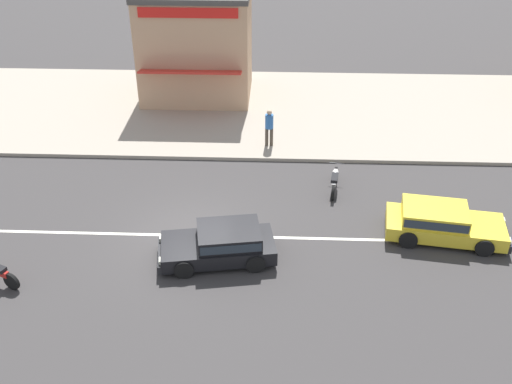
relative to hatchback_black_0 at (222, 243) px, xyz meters
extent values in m
plane|color=#383535|center=(-1.15, 1.16, -0.59)|extent=(160.00, 160.00, 0.00)
cube|color=silver|center=(-1.15, 1.16, -0.59)|extent=(50.40, 0.14, 0.01)
cube|color=#9E9384|center=(-1.15, 11.45, -0.51)|extent=(68.00, 10.00, 0.15)
cube|color=black|center=(-0.12, -0.02, -0.18)|extent=(3.77, 2.22, 0.48)
cube|color=black|center=(0.23, 0.04, 0.29)|extent=(2.17, 1.79, 0.46)
cube|color=#28333D|center=(0.23, 0.04, 0.29)|extent=(2.09, 1.81, 0.29)
cube|color=black|center=(-1.92, -0.32, -0.28)|extent=(0.38, 1.63, 0.28)
cube|color=white|center=(-1.79, -0.89, -0.08)|extent=(0.12, 0.25, 0.14)
cube|color=white|center=(-1.98, 0.26, -0.08)|extent=(0.12, 0.25, 0.14)
cylinder|color=black|center=(-1.08, -0.98, -0.29)|extent=(0.63, 0.31, 0.60)
cylinder|color=black|center=(-1.33, 0.58, -0.29)|extent=(0.63, 0.31, 0.60)
cylinder|color=black|center=(1.09, -0.62, -0.29)|extent=(0.63, 0.31, 0.60)
cylinder|color=black|center=(0.83, 0.94, -0.29)|extent=(0.63, 0.31, 0.60)
cube|color=yellow|center=(7.29, 1.44, -0.18)|extent=(4.03, 2.20, 0.48)
cube|color=yellow|center=(6.91, 1.49, 0.29)|extent=(2.30, 1.78, 0.46)
cube|color=#28333D|center=(6.91, 1.49, 0.29)|extent=(2.22, 1.80, 0.29)
cube|color=black|center=(9.24, 1.15, -0.28)|extent=(0.36, 1.63, 0.28)
cube|color=white|center=(9.29, 1.73, -0.08)|extent=(0.11, 0.25, 0.14)
cube|color=white|center=(9.12, 0.58, -0.08)|extent=(0.11, 0.25, 0.14)
cylinder|color=black|center=(8.58, 2.04, -0.29)|extent=(0.63, 0.30, 0.60)
cylinder|color=black|center=(8.35, 0.49, -0.29)|extent=(0.63, 0.30, 0.60)
cylinder|color=black|center=(6.23, 2.39, -0.29)|extent=(0.63, 0.30, 0.60)
cylinder|color=black|center=(6.00, 0.83, -0.29)|extent=(0.63, 0.30, 0.60)
cylinder|color=black|center=(-6.09, -1.74, -0.31)|extent=(0.55, 0.32, 0.56)
cylinder|color=black|center=(3.96, 5.03, -0.31)|extent=(0.18, 0.57, 0.56)
cylinder|color=black|center=(3.76, 3.65, -0.31)|extent=(0.18, 0.57, 0.56)
cube|color=silver|center=(3.86, 4.34, -0.11)|extent=(0.31, 1.20, 0.18)
cube|color=black|center=(3.83, 4.17, 0.03)|extent=(0.33, 0.66, 0.12)
ellipsoid|color=silver|center=(3.89, 4.58, 0.01)|extent=(0.30, 0.43, 0.22)
cylinder|color=#232326|center=(3.96, 5.00, 0.19)|extent=(0.56, 0.11, 0.03)
cylinder|color=#4C4238|center=(1.23, 7.62, -0.04)|extent=(0.14, 0.14, 0.81)
cylinder|color=#4C4238|center=(1.43, 7.62, -0.04)|extent=(0.14, 0.14, 0.81)
cylinder|color=#336BB7|center=(1.33, 7.62, 0.67)|extent=(0.34, 0.34, 0.60)
sphere|color=#D6AD89|center=(1.33, 7.62, 1.08)|extent=(0.22, 0.22, 0.22)
cube|color=tan|center=(-2.35, 13.16, 2.03)|extent=(5.19, 4.11, 4.93)
cube|color=red|center=(-2.35, 10.75, 1.61)|extent=(4.68, 0.90, 0.28)
cube|color=red|center=(-2.35, 11.08, 4.19)|extent=(4.42, 0.08, 0.44)
camera|label=1|loc=(1.68, -15.10, 11.22)|focal=42.00mm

